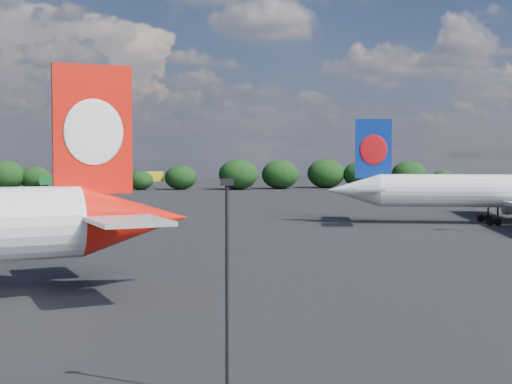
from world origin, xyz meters
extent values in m
plane|color=black|center=(0.00, 60.00, 0.00)|extent=(500.00, 500.00, 0.00)
cone|color=red|center=(7.85, 21.08, 5.45)|extent=(9.91, 7.71, 5.45)
cube|color=red|center=(4.71, 20.15, 12.43)|extent=(5.90, 2.23, 9.81)
ellipsoid|color=white|center=(4.80, 19.83, 12.23)|extent=(4.45, 1.51, 5.02)
ellipsoid|color=white|center=(4.62, 20.46, 12.23)|extent=(4.45, 1.51, 5.02)
cube|color=#A6A9AE|center=(7.46, 14.71, 5.89)|extent=(6.57, 7.67, 0.33)
cube|color=#A6A9AE|center=(4.05, 26.20, 5.89)|extent=(6.57, 7.67, 0.33)
cylinder|color=white|center=(63.02, 65.23, 5.03)|extent=(38.30, 14.26, 5.03)
cone|color=white|center=(40.58, 70.91, 5.03)|extent=(9.04, 6.85, 5.03)
cube|color=navy|center=(43.51, 70.17, 11.47)|extent=(5.49, 1.85, 9.06)
ellipsoid|color=red|center=(43.43, 69.87, 11.29)|extent=(4.15, 1.23, 4.63)
ellipsoid|color=red|center=(43.58, 70.46, 11.29)|extent=(4.15, 1.23, 4.63)
cube|color=#A6A9AE|center=(41.17, 65.05, 5.43)|extent=(5.87, 6.96, 0.30)
cube|color=#A6A9AE|center=(43.89, 75.78, 5.43)|extent=(5.87, 6.96, 0.30)
cube|color=#A6A9AE|center=(68.18, 77.42, 3.42)|extent=(11.28, 21.11, 0.55)
cylinder|color=black|center=(60.33, 62.80, 1.51)|extent=(0.34, 0.34, 2.52)
cylinder|color=black|center=(60.33, 62.80, 0.55)|extent=(1.18, 0.71, 1.11)
cylinder|color=black|center=(59.25, 63.07, 0.55)|extent=(1.18, 0.71, 1.11)
cylinder|color=black|center=(61.81, 68.65, 1.51)|extent=(0.34, 0.34, 2.52)
cylinder|color=black|center=(61.81, 68.65, 0.55)|extent=(1.18, 0.71, 1.11)
cylinder|color=black|center=(60.73, 68.92, 0.55)|extent=(1.18, 0.71, 1.11)
cylinder|color=black|center=(12.01, -5.29, 4.60)|extent=(0.16, 0.16, 9.20)
cube|color=black|center=(12.01, -5.29, 9.35)|extent=(0.55, 0.30, 0.28)
cube|color=#146626|center=(-18.00, 176.00, 3.20)|extent=(6.00, 0.30, 2.60)
cylinder|color=gray|center=(-20.50, 176.00, 1.00)|extent=(0.20, 0.20, 2.00)
cylinder|color=gray|center=(-15.50, 176.00, 1.00)|extent=(0.20, 0.20, 2.00)
cube|color=yellow|center=(12.00, 182.00, 4.00)|extent=(5.00, 0.30, 3.00)
cylinder|color=gray|center=(12.00, 182.00, 1.25)|extent=(0.30, 0.30, 2.50)
ellipsoid|color=black|center=(-31.51, 181.61, 4.42)|extent=(11.50, 9.73, 8.85)
ellipsoid|color=black|center=(-23.07, 182.61, 3.53)|extent=(9.19, 7.78, 7.07)
ellipsoid|color=black|center=(-3.80, 183.32, 3.86)|extent=(10.04, 8.50, 7.72)
ellipsoid|color=black|center=(7.60, 180.15, 2.90)|extent=(7.55, 6.39, 5.81)
ellipsoid|color=black|center=(19.57, 179.85, 3.70)|extent=(9.61, 8.14, 7.40)
ellipsoid|color=black|center=(36.79, 177.29, 4.59)|extent=(11.94, 10.11, 9.19)
ellipsoid|color=black|center=(50.15, 179.89, 4.47)|extent=(11.62, 9.84, 8.94)
ellipsoid|color=black|center=(65.51, 183.34, 4.59)|extent=(11.93, 10.09, 9.18)
ellipsoid|color=black|center=(76.28, 181.45, 4.25)|extent=(11.06, 9.36, 8.51)
ellipsoid|color=black|center=(90.64, 177.03, 4.30)|extent=(11.17, 9.45, 8.59)
ellipsoid|color=black|center=(104.19, 182.35, 2.82)|extent=(7.34, 6.21, 5.65)
camera|label=1|loc=(8.49, -35.41, 10.52)|focal=50.00mm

